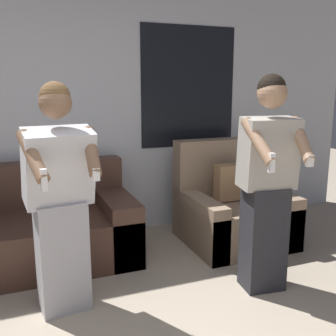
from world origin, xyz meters
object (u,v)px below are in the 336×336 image
object	(u,v)px
couch	(29,231)
person_left	(60,202)
person_right	(267,184)
armchair	(232,210)

from	to	relation	value
couch	person_left	distance (m)	1.06
couch	person_right	xyz separation A→B (m)	(1.68, -1.15, 0.55)
armchair	person_right	size ratio (longest dim) A/B	0.62
person_left	person_right	xyz separation A→B (m)	(1.48, -0.25, 0.04)
couch	armchair	distance (m)	1.97
armchair	person_right	bearing A→B (deg)	-106.21
armchair	person_left	distance (m)	1.95
armchair	person_left	size ratio (longest dim) A/B	0.64
armchair	person_left	world-z (taller)	person_left
couch	person_left	xyz separation A→B (m)	(0.20, -0.91, 0.50)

